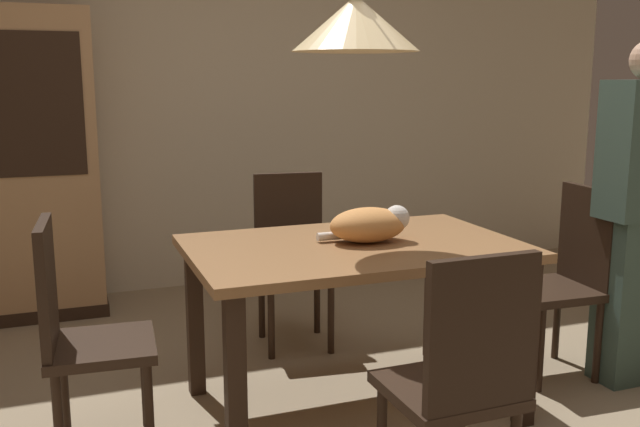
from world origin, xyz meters
The scene contains 10 objects.
back_wall centered at (0.00, 2.65, 1.45)m, with size 6.40×0.10×2.90m, color beige.
dining_table centered at (0.13, 0.46, 0.65)m, with size 1.40×0.90×0.75m.
chair_near_front centered at (0.13, -0.42, 0.51)m, with size 0.41×0.41×0.93m.
chair_right_side centered at (1.26, 0.45, 0.51)m, with size 0.42×0.42×0.93m.
chair_left_side centered at (-1.00, 0.46, 0.51)m, with size 0.43×0.43×0.93m.
chair_far_back centered at (0.14, 1.34, 0.51)m, with size 0.44×0.44×0.93m.
cat_sleeping centered at (0.21, 0.46, 0.83)m, with size 0.39×0.23×0.16m.
pendant_lamp centered at (0.13, 0.46, 1.66)m, with size 0.52×0.52×1.30m.
hutch_bookcase centered at (-1.35, 2.32, 0.89)m, with size 1.12×0.45×1.85m.
person_standing centered at (1.49, 0.27, 0.81)m, with size 0.36×0.22×1.62m.
Camera 1 is at (-1.03, -2.25, 1.45)m, focal length 39.73 mm.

